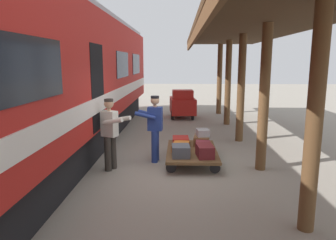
{
  "coord_description": "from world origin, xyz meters",
  "views": [
    {
      "loc": [
        0.01,
        7.31,
        2.54
      ],
      "look_at": [
        0.29,
        -0.2,
        1.15
      ],
      "focal_mm": 33.67,
      "sensor_mm": 36.0,
      "label": 1
    }
  ],
  "objects_px": {
    "train_car": "(35,83)",
    "suitcase_burgundy_valise": "(203,146)",
    "luggage_cart": "(192,152)",
    "suitcase_maroon_trunk": "(205,151)",
    "suitcase_red_plastic": "(181,141)",
    "porter_by_door": "(110,132)",
    "suitcase_gray_aluminum": "(203,133)",
    "suitcase_orange_carryall": "(181,147)",
    "porter_in_overalls": "(154,126)",
    "baggage_tug": "(183,104)",
    "suitcase_brown_leather": "(202,140)",
    "suitcase_slate_roller": "(181,151)"
  },
  "relations": [
    {
      "from": "suitcase_orange_carryall",
      "to": "suitcase_brown_leather",
      "type": "bearing_deg",
      "value": -135.03
    },
    {
      "from": "suitcase_maroon_trunk",
      "to": "suitcase_orange_carryall",
      "type": "bearing_deg",
      "value": -44.97
    },
    {
      "from": "suitcase_gray_aluminum",
      "to": "porter_in_overalls",
      "type": "distance_m",
      "value": 1.39
    },
    {
      "from": "luggage_cart",
      "to": "suitcase_slate_roller",
      "type": "bearing_deg",
      "value": 63.41
    },
    {
      "from": "suitcase_brown_leather",
      "to": "suitcase_gray_aluminum",
      "type": "distance_m",
      "value": 0.22
    },
    {
      "from": "suitcase_brown_leather",
      "to": "luggage_cart",
      "type": "bearing_deg",
      "value": 63.41
    },
    {
      "from": "suitcase_maroon_trunk",
      "to": "suitcase_gray_aluminum",
      "type": "xyz_separation_m",
      "value": [
        -0.03,
        -1.1,
        0.19
      ]
    },
    {
      "from": "suitcase_orange_carryall",
      "to": "baggage_tug",
      "type": "height_order",
      "value": "baggage_tug"
    },
    {
      "from": "suitcase_brown_leather",
      "to": "suitcase_slate_roller",
      "type": "height_order",
      "value": "suitcase_slate_roller"
    },
    {
      "from": "baggage_tug",
      "to": "suitcase_burgundy_valise",
      "type": "bearing_deg",
      "value": 94.09
    },
    {
      "from": "suitcase_gray_aluminum",
      "to": "porter_by_door",
      "type": "relative_size",
      "value": 0.22
    },
    {
      "from": "suitcase_gray_aluminum",
      "to": "train_car",
      "type": "bearing_deg",
      "value": 14.26
    },
    {
      "from": "luggage_cart",
      "to": "suitcase_maroon_trunk",
      "type": "relative_size",
      "value": 3.54
    },
    {
      "from": "train_car",
      "to": "suitcase_burgundy_valise",
      "type": "xyz_separation_m",
      "value": [
        -4.02,
        -0.5,
        -1.64
      ]
    },
    {
      "from": "suitcase_orange_carryall",
      "to": "porter_by_door",
      "type": "distance_m",
      "value": 1.86
    },
    {
      "from": "suitcase_orange_carryall",
      "to": "porter_by_door",
      "type": "bearing_deg",
      "value": 22.1
    },
    {
      "from": "baggage_tug",
      "to": "luggage_cart",
      "type": "bearing_deg",
      "value": 91.61
    },
    {
      "from": "suitcase_brown_leather",
      "to": "suitcase_orange_carryall",
      "type": "height_order",
      "value": "suitcase_brown_leather"
    },
    {
      "from": "train_car",
      "to": "suitcase_brown_leather",
      "type": "bearing_deg",
      "value": -165.16
    },
    {
      "from": "suitcase_red_plastic",
      "to": "porter_by_door",
      "type": "bearing_deg",
      "value": 36.89
    },
    {
      "from": "suitcase_slate_roller",
      "to": "luggage_cart",
      "type": "bearing_deg",
      "value": -116.59
    },
    {
      "from": "suitcase_orange_carryall",
      "to": "baggage_tug",
      "type": "relative_size",
      "value": 0.35
    },
    {
      "from": "luggage_cart",
      "to": "suitcase_maroon_trunk",
      "type": "height_order",
      "value": "suitcase_maroon_trunk"
    },
    {
      "from": "suitcase_red_plastic",
      "to": "porter_by_door",
      "type": "relative_size",
      "value": 0.31
    },
    {
      "from": "suitcase_maroon_trunk",
      "to": "suitcase_orange_carryall",
      "type": "distance_m",
      "value": 0.81
    },
    {
      "from": "train_car",
      "to": "suitcase_gray_aluminum",
      "type": "xyz_separation_m",
      "value": [
        -4.05,
        -1.03,
        -1.4
      ]
    },
    {
      "from": "train_car",
      "to": "suitcase_maroon_trunk",
      "type": "height_order",
      "value": "train_car"
    },
    {
      "from": "luggage_cart",
      "to": "suitcase_brown_leather",
      "type": "relative_size",
      "value": 3.32
    },
    {
      "from": "suitcase_orange_carryall",
      "to": "porter_by_door",
      "type": "height_order",
      "value": "porter_by_door"
    },
    {
      "from": "porter_in_overalls",
      "to": "suitcase_slate_roller",
      "type": "bearing_deg",
      "value": 138.65
    },
    {
      "from": "luggage_cart",
      "to": "porter_in_overalls",
      "type": "height_order",
      "value": "porter_in_overalls"
    },
    {
      "from": "luggage_cart",
      "to": "suitcase_burgundy_valise",
      "type": "xyz_separation_m",
      "value": [
        -0.28,
        0.0,
        0.15
      ]
    },
    {
      "from": "suitcase_gray_aluminum",
      "to": "baggage_tug",
      "type": "relative_size",
      "value": 0.21
    },
    {
      "from": "suitcase_brown_leather",
      "to": "suitcase_orange_carryall",
      "type": "distance_m",
      "value": 0.81
    },
    {
      "from": "luggage_cart",
      "to": "suitcase_orange_carryall",
      "type": "distance_m",
      "value": 0.31
    },
    {
      "from": "suitcase_burgundy_valise",
      "to": "suitcase_brown_leather",
      "type": "bearing_deg",
      "value": -90.0
    },
    {
      "from": "porter_in_overalls",
      "to": "baggage_tug",
      "type": "bearing_deg",
      "value": -96.76
    },
    {
      "from": "suitcase_slate_roller",
      "to": "baggage_tug",
      "type": "bearing_deg",
      "value": -90.8
    },
    {
      "from": "suitcase_gray_aluminum",
      "to": "porter_by_door",
      "type": "bearing_deg",
      "value": 28.15
    },
    {
      "from": "suitcase_maroon_trunk",
      "to": "suitcase_orange_carryall",
      "type": "height_order",
      "value": "suitcase_maroon_trunk"
    },
    {
      "from": "suitcase_red_plastic",
      "to": "suitcase_gray_aluminum",
      "type": "height_order",
      "value": "suitcase_gray_aluminum"
    },
    {
      "from": "suitcase_maroon_trunk",
      "to": "suitcase_slate_roller",
      "type": "distance_m",
      "value": 0.57
    },
    {
      "from": "suitcase_maroon_trunk",
      "to": "suitcase_brown_leather",
      "type": "distance_m",
      "value": 1.14
    },
    {
      "from": "suitcase_brown_leather",
      "to": "suitcase_orange_carryall",
      "type": "relative_size",
      "value": 0.99
    },
    {
      "from": "suitcase_orange_carryall",
      "to": "porter_in_overalls",
      "type": "bearing_deg",
      "value": -2.17
    },
    {
      "from": "train_car",
      "to": "baggage_tug",
      "type": "xyz_separation_m",
      "value": [
        -3.55,
        -7.07,
        -1.43
      ]
    },
    {
      "from": "baggage_tug",
      "to": "suitcase_brown_leather",
      "type": "bearing_deg",
      "value": 94.48
    },
    {
      "from": "luggage_cart",
      "to": "train_car",
      "type": "bearing_deg",
      "value": 7.57
    },
    {
      "from": "porter_in_overalls",
      "to": "baggage_tug",
      "type": "height_order",
      "value": "porter_in_overalls"
    },
    {
      "from": "luggage_cart",
      "to": "suitcase_burgundy_valise",
      "type": "distance_m",
      "value": 0.32
    }
  ]
}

